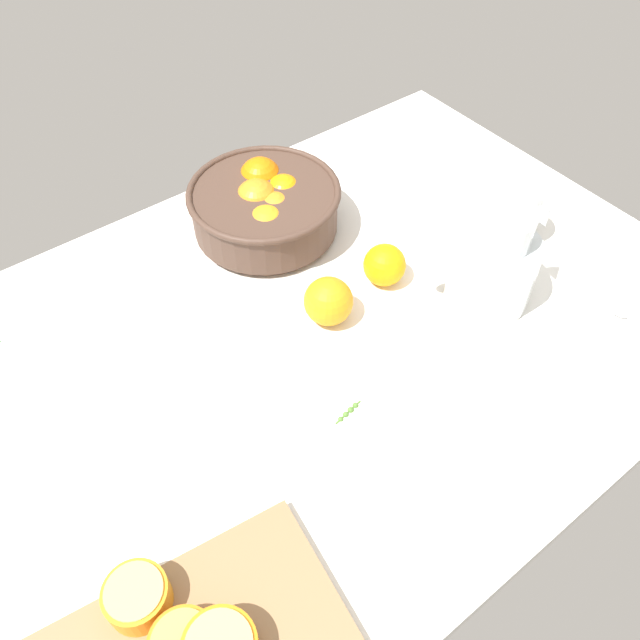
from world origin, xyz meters
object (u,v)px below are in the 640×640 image
orange_half_0 (137,597)px  loose_orange_1 (328,301)px  loose_orange_0 (384,265)px  juice_glass (513,217)px  juice_pitcher (492,270)px  fruit_bowl (265,208)px

orange_half_0 → loose_orange_1: loose_orange_1 is taller
loose_orange_0 → loose_orange_1: (-12.65, -1.09, 0.36)cm
juice_glass → loose_orange_0: size_ratio=1.65×
juice_glass → juice_pitcher: bearing=-151.4°
juice_pitcher → juice_glass: bearing=28.6°
juice_pitcher → loose_orange_1: 26.48cm
fruit_bowl → juice_glass: juice_glass is taller
juice_pitcher → loose_orange_1: bearing=152.6°
loose_orange_1 → fruit_bowl: bearing=80.2°
fruit_bowl → orange_half_0: 66.81cm
juice_pitcher → loose_orange_1: juice_pitcher is taller
juice_pitcher → loose_orange_0: (-10.75, 13.23, -2.80)cm
juice_pitcher → orange_half_0: juice_pitcher is taller
loose_orange_0 → loose_orange_1: size_ratio=0.91×
fruit_bowl → loose_orange_1: (-4.07, -23.64, -1.36)cm
juice_pitcher → loose_orange_0: size_ratio=2.53×
juice_glass → loose_orange_0: 25.33cm
fruit_bowl → juice_pitcher: (19.34, -35.78, 1.08)cm
juice_pitcher → juice_glass: (13.88, 7.55, -1.21)cm
juice_pitcher → orange_half_0: bearing=-171.4°
loose_orange_0 → juice_pitcher: bearing=-50.9°
fruit_bowl → juice_pitcher: juice_pitcher is taller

